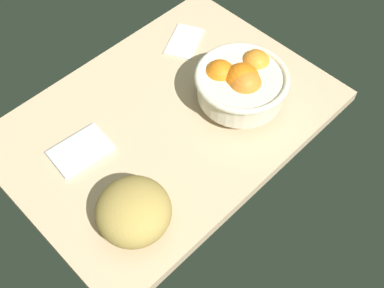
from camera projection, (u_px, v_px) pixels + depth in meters
The scene contains 5 objects.
ground_plane at pixel (168, 120), 116.18cm from camera, with size 78.93×56.57×3.00cm, color #D1B28A.
fruit_bowl at pixel (241, 82), 112.42cm from camera, with size 22.55×22.55×11.90cm.
bread_loaf at pixel (133, 211), 94.71cm from camera, with size 15.87×15.51×9.85cm, color #B59548.
napkin_folded at pixel (184, 41), 129.63cm from camera, with size 12.58×7.79×0.84cm, color silver.
napkin_spare at pixel (80, 150), 108.35cm from camera, with size 13.28×8.71×1.35cm, color silver.
Camera 1 is at (-46.22, -54.97, 90.21)cm, focal length 44.18 mm.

